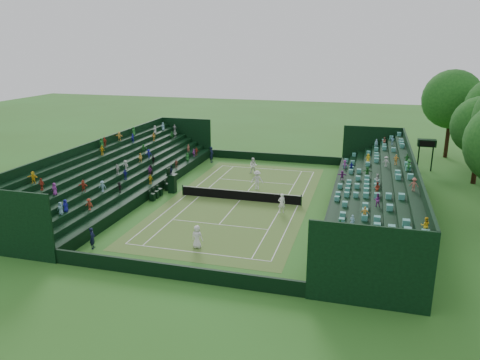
{
  "coord_description": "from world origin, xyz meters",
  "views": [
    {
      "loc": [
        11.17,
        -40.25,
        14.23
      ],
      "look_at": [
        0.0,
        0.0,
        2.0
      ],
      "focal_mm": 35.0,
      "sensor_mm": 36.0,
      "label": 1
    }
  ],
  "objects_px": {
    "umpire_chair": "(172,181)",
    "player_far_east": "(257,180)",
    "tennis_net": "(240,195)",
    "player_near_east": "(282,203)",
    "player_far_west": "(253,166)",
    "player_near_west": "(197,237)"
  },
  "relations": [
    {
      "from": "umpire_chair",
      "to": "tennis_net",
      "type": "bearing_deg",
      "value": -4.4
    },
    {
      "from": "player_near_east",
      "to": "tennis_net",
      "type": "bearing_deg",
      "value": -56.12
    },
    {
      "from": "player_near_east",
      "to": "player_far_east",
      "type": "relative_size",
      "value": 0.92
    },
    {
      "from": "umpire_chair",
      "to": "player_near_west",
      "type": "bearing_deg",
      "value": -59.05
    },
    {
      "from": "player_near_west",
      "to": "player_far_east",
      "type": "bearing_deg",
      "value": -88.13
    },
    {
      "from": "tennis_net",
      "to": "player_near_east",
      "type": "xyz_separation_m",
      "value": [
        4.4,
        -2.34,
        0.37
      ]
    },
    {
      "from": "umpire_chair",
      "to": "player_far_east",
      "type": "height_order",
      "value": "umpire_chair"
    },
    {
      "from": "player_near_west",
      "to": "player_far_east",
      "type": "height_order",
      "value": "player_far_east"
    },
    {
      "from": "umpire_chair",
      "to": "player_far_west",
      "type": "distance_m",
      "value": 10.82
    },
    {
      "from": "player_near_west",
      "to": "player_near_east",
      "type": "bearing_deg",
      "value": -112.18
    },
    {
      "from": "umpire_chair",
      "to": "player_far_east",
      "type": "bearing_deg",
      "value": 22.89
    },
    {
      "from": "tennis_net",
      "to": "umpire_chair",
      "type": "height_order",
      "value": "umpire_chair"
    },
    {
      "from": "player_near_east",
      "to": "player_far_east",
      "type": "xyz_separation_m",
      "value": [
        -3.68,
        6.2,
        0.08
      ]
    },
    {
      "from": "player_near_east",
      "to": "player_far_west",
      "type": "xyz_separation_m",
      "value": [
        -5.48,
        11.86,
        0.02
      ]
    },
    {
      "from": "umpire_chair",
      "to": "player_near_east",
      "type": "bearing_deg",
      "value": -14.08
    },
    {
      "from": "player_far_west",
      "to": "player_far_east",
      "type": "distance_m",
      "value": 5.94
    },
    {
      "from": "umpire_chair",
      "to": "player_far_west",
      "type": "xyz_separation_m",
      "value": [
        6.04,
        8.97,
        -0.27
      ]
    },
    {
      "from": "player_near_east",
      "to": "player_far_west",
      "type": "relative_size",
      "value": 0.97
    },
    {
      "from": "umpire_chair",
      "to": "player_near_west",
      "type": "relative_size",
      "value": 1.61
    },
    {
      "from": "umpire_chair",
      "to": "player_near_east",
      "type": "distance_m",
      "value": 11.88
    },
    {
      "from": "player_near_west",
      "to": "player_near_east",
      "type": "distance_m",
      "value": 9.87
    },
    {
      "from": "tennis_net",
      "to": "player_far_east",
      "type": "xyz_separation_m",
      "value": [
        0.73,
        3.86,
        0.45
      ]
    }
  ]
}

